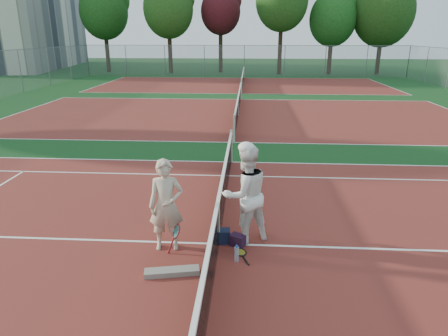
% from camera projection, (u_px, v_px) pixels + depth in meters
% --- Properties ---
extents(ground, '(130.00, 130.00, 0.00)m').
position_uv_depth(ground, '(219.00, 244.00, 8.10)').
color(ground, '#0F3714').
rests_on(ground, ground).
extents(court_main, '(23.77, 10.97, 0.01)m').
position_uv_depth(court_main, '(219.00, 244.00, 8.10)').
color(court_main, maroon).
rests_on(court_main, ground).
extents(court_far_a, '(23.77, 10.97, 0.01)m').
position_uv_depth(court_far_a, '(238.00, 116.00, 20.87)').
color(court_far_a, maroon).
rests_on(court_far_a, ground).
extents(court_far_b, '(23.77, 10.97, 0.01)m').
position_uv_depth(court_far_b, '(243.00, 85.00, 33.64)').
color(court_far_b, maroon).
rests_on(court_far_b, ground).
extents(net_main, '(0.10, 10.98, 1.02)m').
position_uv_depth(net_main, '(219.00, 221.00, 7.94)').
color(net_main, black).
rests_on(net_main, ground).
extents(net_far_a, '(0.10, 10.98, 1.02)m').
position_uv_depth(net_far_a, '(238.00, 106.00, 20.71)').
color(net_far_a, black).
rests_on(net_far_a, ground).
extents(net_far_b, '(0.10, 10.98, 1.02)m').
position_uv_depth(net_far_b, '(243.00, 78.00, 33.48)').
color(net_far_b, black).
rests_on(net_far_b, ground).
extents(fence_back, '(32.00, 0.06, 3.00)m').
position_uv_depth(fence_back, '(244.00, 61.00, 39.79)').
color(fence_back, slate).
rests_on(fence_back, ground).
extents(apartment_block, '(12.96, 23.18, 15.00)m').
position_uv_depth(apartment_block, '(18.00, 4.00, 49.00)').
color(apartment_block, beige).
rests_on(apartment_block, ground).
extents(player_a, '(0.72, 0.52, 1.84)m').
position_uv_depth(player_a, '(166.00, 205.00, 7.69)').
color(player_a, '#C2AF96').
rests_on(player_a, ground).
extents(player_b, '(1.23, 1.14, 2.03)m').
position_uv_depth(player_b, '(245.00, 194.00, 7.96)').
color(player_b, white).
rests_on(player_b, ground).
extents(racket_red, '(0.37, 0.37, 0.56)m').
position_uv_depth(racket_red, '(177.00, 238.00, 7.75)').
color(racket_red, maroon).
rests_on(racket_red, ground).
extents(racket_black_held, '(0.25, 0.31, 0.59)m').
position_uv_depth(racket_black_held, '(260.00, 224.00, 8.31)').
color(racket_black_held, black).
rests_on(racket_black_held, ground).
extents(racket_spare, '(0.46, 0.66, 0.03)m').
position_uv_depth(racket_spare, '(240.00, 252.00, 7.77)').
color(racket_spare, black).
rests_on(racket_spare, ground).
extents(sports_bag_navy, '(0.38, 0.27, 0.28)m').
position_uv_depth(sports_bag_navy, '(221.00, 236.00, 8.13)').
color(sports_bag_navy, black).
rests_on(sports_bag_navy, ground).
extents(sports_bag_purple, '(0.35, 0.31, 0.24)m').
position_uv_depth(sports_bag_purple, '(238.00, 240.00, 8.01)').
color(sports_bag_purple, black).
rests_on(sports_bag_purple, ground).
extents(net_cover_canvas, '(0.99, 0.41, 0.10)m').
position_uv_depth(net_cover_canvas, '(172.00, 272.00, 7.07)').
color(net_cover_canvas, slate).
rests_on(net_cover_canvas, ground).
extents(water_bottle, '(0.09, 0.09, 0.30)m').
position_uv_depth(water_bottle, '(237.00, 254.00, 7.44)').
color(water_bottle, '#C9DEFF').
rests_on(water_bottle, ground).
extents(tree_back_0, '(5.17, 5.17, 9.35)m').
position_uv_depth(tree_back_0, '(104.00, 12.00, 43.12)').
color(tree_back_0, '#382314').
rests_on(tree_back_0, ground).
extents(tree_back_1, '(5.18, 5.18, 9.50)m').
position_uv_depth(tree_back_1, '(168.00, 9.00, 41.38)').
color(tree_back_1, '#382314').
rests_on(tree_back_1, ground).
extents(tree_back_maroon, '(4.26, 4.26, 8.82)m').
position_uv_depth(tree_back_maroon, '(221.00, 12.00, 42.75)').
color(tree_back_maroon, '#382314').
rests_on(tree_back_maroon, ground).
extents(tree_back_3, '(5.30, 5.30, 10.31)m').
position_uv_depth(tree_back_3, '(282.00, 1.00, 40.14)').
color(tree_back_3, '#382314').
rests_on(tree_back_3, ground).
extents(tree_back_4, '(4.79, 4.79, 8.27)m').
position_uv_depth(tree_back_4, '(333.00, 19.00, 40.85)').
color(tree_back_4, '#382314').
rests_on(tree_back_4, ground).
extents(tree_back_5, '(6.06, 6.06, 9.67)m').
position_uv_depth(tree_back_5, '(384.00, 12.00, 40.30)').
color(tree_back_5, '#382314').
rests_on(tree_back_5, ground).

